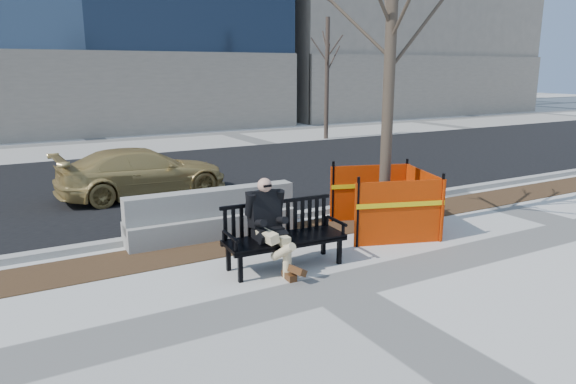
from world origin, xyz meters
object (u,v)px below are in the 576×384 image
(sedan, at_px, (145,196))
(jersey_barrier_left, at_px, (213,237))
(tree_fence, at_px, (383,231))
(bench, at_px, (285,267))
(seated_man, at_px, (268,269))

(sedan, height_order, jersey_barrier_left, sedan)
(tree_fence, distance_m, sedan, 6.36)
(bench, height_order, sedan, sedan)
(jersey_barrier_left, bearing_deg, seated_man, -83.41)
(jersey_barrier_left, bearing_deg, tree_fence, -21.14)
(bench, xyz_separation_m, jersey_barrier_left, (-0.44, 2.10, 0.00))
(sedan, bearing_deg, tree_fence, -150.03)
(bench, height_order, tree_fence, tree_fence)
(bench, bearing_deg, seated_man, 168.83)
(seated_man, relative_size, tree_fence, 0.23)
(bench, distance_m, seated_man, 0.29)
(tree_fence, bearing_deg, seated_man, -166.91)
(seated_man, xyz_separation_m, tree_fence, (2.97, 0.69, 0.00))
(tree_fence, bearing_deg, sedan, 122.39)
(bench, distance_m, tree_fence, 2.79)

